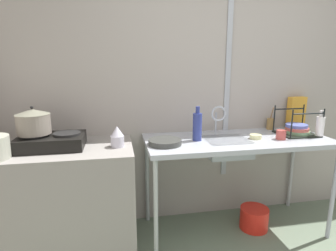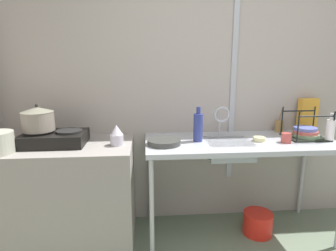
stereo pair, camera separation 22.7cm
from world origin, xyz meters
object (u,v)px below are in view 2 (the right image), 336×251
(dish_rack, at_px, (305,133))
(percolator, at_px, (117,135))
(bottle_by_sink, at_px, (198,127))
(pot_on_left_burner, at_px, (38,119))
(bucket_on_floor, at_px, (258,223))
(cup_by_rack, at_px, (286,138))
(faucet, at_px, (222,116))
(cereal_box, at_px, (307,115))
(frying_pan, at_px, (164,142))
(utensil_jar, at_px, (279,126))
(sink_basin, at_px, (228,149))
(bottle_by_rack, at_px, (330,130))
(small_bowl_on_drainboard, at_px, (259,139))
(stove, at_px, (55,138))

(dish_rack, bearing_deg, percolator, -177.05)
(dish_rack, bearing_deg, bottle_by_sink, -178.71)
(pot_on_left_burner, xyz_separation_m, bucket_on_floor, (1.86, -0.03, -1.00))
(dish_rack, bearing_deg, cup_by_rack, -152.85)
(faucet, bearing_deg, pot_on_left_burner, -174.40)
(dish_rack, height_order, cereal_box, cereal_box)
(frying_pan, height_order, bucket_on_floor, frying_pan)
(bottle_by_sink, relative_size, bucket_on_floor, 1.12)
(cup_by_rack, xyz_separation_m, utensil_jar, (0.12, 0.37, 0.02))
(sink_basin, distance_m, bucket_on_floor, 0.78)
(pot_on_left_burner, xyz_separation_m, cup_by_rack, (2.02, -0.10, -0.17))
(pot_on_left_burner, distance_m, dish_rack, 2.27)
(bottle_by_rack, bearing_deg, small_bowl_on_drainboard, 175.60)
(pot_on_left_burner, bearing_deg, dish_rack, 0.68)
(bottle_by_sink, xyz_separation_m, bucket_on_floor, (0.57, -0.04, -0.91))
(bottle_by_sink, distance_m, utensil_jar, 0.89)
(stove, distance_m, cup_by_rack, 1.91)
(percolator, height_order, utensil_jar, utensil_jar)
(bottle_by_sink, bearing_deg, cereal_box, 13.61)
(utensil_jar, distance_m, bucket_on_floor, 0.94)
(percolator, bearing_deg, utensil_jar, 12.34)
(sink_basin, height_order, bucket_on_floor, sink_basin)
(bottle_by_sink, height_order, utensil_jar, bottle_by_sink)
(percolator, xyz_separation_m, bottle_by_sink, (0.67, 0.06, 0.04))
(cup_by_rack, bearing_deg, bottle_by_rack, 1.91)
(bucket_on_floor, bearing_deg, dish_rack, 8.58)
(stove, relative_size, bottle_by_sink, 1.66)
(bottle_by_sink, bearing_deg, pot_on_left_burner, -179.78)
(percolator, distance_m, frying_pan, 0.38)
(frying_pan, distance_m, bottle_by_rack, 1.41)
(pot_on_left_burner, height_order, dish_rack, pot_on_left_burner)
(utensil_jar, bearing_deg, pot_on_left_burner, -172.69)
(bottle_by_rack, bearing_deg, percolator, 179.18)
(cup_by_rack, bearing_deg, dish_rack, 27.15)
(dish_rack, distance_m, cup_by_rack, 0.27)
(bottle_by_rack, bearing_deg, dish_rack, 143.23)
(bottle_by_sink, bearing_deg, sink_basin, -2.96)
(stove, xyz_separation_m, faucet, (1.41, 0.15, 0.13))
(percolator, relative_size, faucet, 0.61)
(cereal_box, height_order, bucket_on_floor, cereal_box)
(bottle_by_rack, bearing_deg, bottle_by_sink, 175.47)
(dish_rack, bearing_deg, faucet, 170.39)
(frying_pan, distance_m, utensil_jar, 1.19)
(cereal_box, bearing_deg, dish_rack, -127.98)
(utensil_jar, bearing_deg, cereal_box, 0.62)
(small_bowl_on_drainboard, xyz_separation_m, bottle_by_rack, (0.59, -0.05, 0.08))
(percolator, bearing_deg, cup_by_rack, -1.58)
(cup_by_rack, bearing_deg, bucket_on_floor, 158.67)
(pot_on_left_burner, relative_size, bottle_by_sink, 0.85)
(pot_on_left_burner, xyz_separation_m, small_bowl_on_drainboard, (1.81, -0.04, -0.20))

